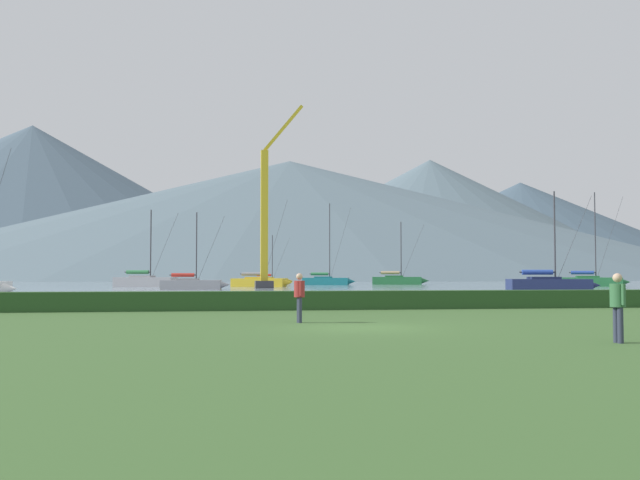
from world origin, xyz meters
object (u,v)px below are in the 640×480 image
(sailboat_slip_6, at_px, (327,280))
(person_standing_walker, at_px, (618,302))
(sailboat_slip_1, at_px, (592,281))
(person_seated_viewer, at_px, (299,293))
(sailboat_slip_0, at_px, (146,281))
(sailboat_slip_9, at_px, (398,280))
(sailboat_slip_2, at_px, (270,281))
(sailboat_slip_10, at_px, (259,282))
(sailboat_slip_8, at_px, (192,284))
(sailboat_slip_7, at_px, (550,284))
(dock_crane, at_px, (266,226))

(sailboat_slip_6, height_order, person_standing_walker, sailboat_slip_6)
(person_standing_walker, bearing_deg, sailboat_slip_1, 61.45)
(sailboat_slip_6, relative_size, person_seated_viewer, 6.96)
(sailboat_slip_1, distance_m, person_standing_walker, 77.83)
(sailboat_slip_0, relative_size, sailboat_slip_1, 0.80)
(sailboat_slip_1, relative_size, person_standing_walker, 7.15)
(sailboat_slip_1, height_order, sailboat_slip_9, sailboat_slip_1)
(sailboat_slip_2, relative_size, sailboat_slip_6, 0.65)
(sailboat_slip_0, xyz_separation_m, sailboat_slip_9, (34.90, 12.16, -0.02))
(sailboat_slip_2, bearing_deg, person_standing_walker, -80.29)
(sailboat_slip_10, bearing_deg, sailboat_slip_8, -101.51)
(sailboat_slip_6, height_order, person_seated_viewer, sailboat_slip_6)
(sailboat_slip_2, xyz_separation_m, sailboat_slip_10, (-3.18, -22.19, 0.10))
(sailboat_slip_7, relative_size, sailboat_slip_9, 0.99)
(sailboat_slip_1, height_order, sailboat_slip_7, sailboat_slip_1)
(sailboat_slip_2, xyz_separation_m, person_seated_viewer, (-6.53, -86.02, 0.43))
(sailboat_slip_2, xyz_separation_m, sailboat_slip_8, (-11.01, -35.14, 0.04))
(person_standing_walker, xyz_separation_m, dock_crane, (-3.07, 64.92, 5.98))
(sailboat_slip_2, bearing_deg, sailboat_slip_0, -120.79)
(sailboat_slip_1, distance_m, dock_crane, 41.65)
(sailboat_slip_7, relative_size, sailboat_slip_8, 1.15)
(sailboat_slip_0, bearing_deg, person_standing_walker, -59.68)
(sailboat_slip_7, distance_m, person_seated_viewer, 46.12)
(sailboat_slip_6, bearing_deg, sailboat_slip_0, -140.40)
(sailboat_slip_7, bearing_deg, sailboat_slip_6, 118.77)
(sailboat_slip_6, distance_m, dock_crane, 22.75)
(sailboat_slip_10, relative_size, person_standing_walker, 6.78)
(sailboat_slip_6, relative_size, person_standing_walker, 6.96)
(sailboat_slip_9, bearing_deg, sailboat_slip_10, -129.23)
(sailboat_slip_0, bearing_deg, sailboat_slip_2, 67.11)
(dock_crane, bearing_deg, sailboat_slip_6, 62.20)
(sailboat_slip_0, relative_size, person_seated_viewer, 5.71)
(sailboat_slip_0, height_order, sailboat_slip_1, sailboat_slip_1)
(person_seated_viewer, distance_m, dock_crane, 57.23)
(sailboat_slip_10, bearing_deg, sailboat_slip_9, 54.20)
(sailboat_slip_10, distance_m, dock_crane, 9.44)
(sailboat_slip_2, height_order, sailboat_slip_6, sailboat_slip_6)
(sailboat_slip_2, relative_size, dock_crane, 0.36)
(sailboat_slip_0, relative_size, sailboat_slip_9, 1.03)
(sailboat_slip_8, bearing_deg, person_standing_walker, -73.83)
(sailboat_slip_0, bearing_deg, sailboat_slip_9, 36.80)
(sailboat_slip_2, height_order, sailboat_slip_8, sailboat_slip_8)
(sailboat_slip_8, relative_size, sailboat_slip_10, 0.71)
(sailboat_slip_0, distance_m, sailboat_slip_7, 47.82)
(sailboat_slip_0, height_order, person_standing_walker, sailboat_slip_0)
(sailboat_slip_2, height_order, dock_crane, dock_crane)
(sailboat_slip_7, bearing_deg, sailboat_slip_9, 103.26)
(sailboat_slip_8, bearing_deg, person_seated_viewer, -79.40)
(sailboat_slip_8, bearing_deg, sailboat_slip_0, 116.06)
(sailboat_slip_10, height_order, person_seated_viewer, sailboat_slip_10)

